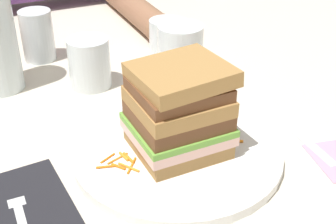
{
  "coord_description": "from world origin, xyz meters",
  "views": [
    {
      "loc": [
        -0.21,
        -0.47,
        0.38
      ],
      "look_at": [
        0.01,
        0.02,
        0.05
      ],
      "focal_mm": 49.7,
      "sensor_mm": 36.0,
      "label": 1
    }
  ],
  "objects": [
    {
      "name": "carrot_shred_1",
      "position": [
        -0.06,
        -0.02,
        0.01
      ],
      "size": [
        0.02,
        0.03,
        0.0
      ],
      "primitive_type": "cylinder",
      "rotation": [
        0.0,
        1.57,
        4.05
      ],
      "color": "orange",
      "rests_on": "main_plate"
    },
    {
      "name": "ground_plane",
      "position": [
        0.0,
        0.0,
        0.0
      ],
      "size": [
        3.0,
        3.0,
        0.0
      ],
      "primitive_type": "plane",
      "color": "beige"
    },
    {
      "name": "sandwich",
      "position": [
        0.01,
        -0.01,
        0.07
      ],
      "size": [
        0.12,
        0.12,
        0.12
      ],
      "color": "#A87A42",
      "rests_on": "main_plate"
    },
    {
      "name": "carrot_shred_9",
      "position": [
        0.1,
        0.01,
        0.01
      ],
      "size": [
        0.03,
        0.01,
        0.0
      ],
      "primitive_type": "cylinder",
      "rotation": [
        0.0,
        1.57,
        6.04
      ],
      "color": "orange",
      "rests_on": "main_plate"
    },
    {
      "name": "carrot_shred_4",
      "position": [
        -0.07,
        -0.02,
        0.02
      ],
      "size": [
        0.01,
        0.02,
        0.0
      ],
      "primitive_type": "cylinder",
      "rotation": [
        0.0,
        1.57,
        2.19
      ],
      "color": "orange",
      "rests_on": "main_plate"
    },
    {
      "name": "fork",
      "position": [
        -0.2,
        -0.04,
        0.0
      ],
      "size": [
        0.02,
        0.17,
        0.0
      ],
      "color": "silver",
      "rests_on": "napkin_dark"
    },
    {
      "name": "carrot_shred_12",
      "position": [
        0.09,
        0.0,
        0.02
      ],
      "size": [
        0.02,
        0.03,
        0.0
      ],
      "primitive_type": "cylinder",
      "rotation": [
        0.0,
        1.57,
        4.21
      ],
      "color": "orange",
      "rests_on": "main_plate"
    },
    {
      "name": "carrot_shred_13",
      "position": [
        0.09,
        -0.03,
        0.02
      ],
      "size": [
        0.03,
        0.02,
        0.0
      ],
      "primitive_type": "cylinder",
      "rotation": [
        0.0,
        1.57,
        5.77
      ],
      "color": "orange",
      "rests_on": "main_plate"
    },
    {
      "name": "napkin_dark",
      "position": [
        -0.2,
        -0.02,
        0.0
      ],
      "size": [
        0.13,
        0.16,
        0.0
      ],
      "primitive_type": "cube",
      "rotation": [
        0.0,
        0.0,
        0.08
      ],
      "color": "black",
      "rests_on": "ground_plane"
    },
    {
      "name": "carrot_shred_10",
      "position": [
        0.09,
        -0.01,
        0.02
      ],
      "size": [
        0.02,
        0.01,
        0.0
      ],
      "primitive_type": "cylinder",
      "rotation": [
        0.0,
        1.57,
        5.81
      ],
      "color": "orange",
      "rests_on": "main_plate"
    },
    {
      "name": "main_plate",
      "position": [
        0.01,
        -0.01,
        0.01
      ],
      "size": [
        0.28,
        0.28,
        0.01
      ],
      "primitive_type": "cylinder",
      "color": "white",
      "rests_on": "ground_plane"
    },
    {
      "name": "knife",
      "position": [
        0.2,
        -0.03,
        0.0
      ],
      "size": [
        0.03,
        0.2,
        0.0
      ],
      "color": "silver",
      "rests_on": "ground_plane"
    },
    {
      "name": "empty_tumbler_1",
      "position": [
        -0.03,
        0.24,
        0.04
      ],
      "size": [
        0.07,
        0.07,
        0.09
      ],
      "primitive_type": "cylinder",
      "color": "silver",
      "rests_on": "ground_plane"
    },
    {
      "name": "juice_glass",
      "position": [
        0.12,
        0.19,
        0.04
      ],
      "size": [
        0.08,
        0.08,
        0.1
      ],
      "color": "white",
      "rests_on": "ground_plane"
    },
    {
      "name": "carrot_shred_6",
      "position": [
        -0.07,
        0.0,
        0.01
      ],
      "size": [
        0.03,
        0.01,
        0.0
      ],
      "primitive_type": "cylinder",
      "rotation": [
        0.0,
        1.57,
        0.34
      ],
      "color": "orange",
      "rests_on": "main_plate"
    },
    {
      "name": "empty_tumbler_2",
      "position": [
        -0.09,
        0.39,
        0.05
      ],
      "size": [
        0.06,
        0.06,
        0.1
      ],
      "primitive_type": "cylinder",
      "color": "silver",
      "rests_on": "ground_plane"
    },
    {
      "name": "carrot_shred_7",
      "position": [
        -0.08,
        0.01,
        0.01
      ],
      "size": [
        0.02,
        0.01,
        0.0
      ],
      "primitive_type": "cylinder",
      "rotation": [
        0.0,
        1.57,
        3.62
      ],
      "color": "orange",
      "rests_on": "main_plate"
    },
    {
      "name": "carrot_shred_2",
      "position": [
        -0.09,
        -0.01,
        0.02
      ],
      "size": [
        0.02,
        0.01,
        0.0
      ],
      "primitive_type": "cylinder",
      "rotation": [
        0.0,
        1.57,
        6.02
      ],
      "color": "orange",
      "rests_on": "main_plate"
    },
    {
      "name": "carrot_shred_0",
      "position": [
        -0.06,
        -0.01,
        0.02
      ],
      "size": [
        0.01,
        0.03,
        0.0
      ],
      "primitive_type": "cylinder",
      "rotation": [
        0.0,
        1.57,
        4.88
      ],
      "color": "orange",
      "rests_on": "main_plate"
    },
    {
      "name": "carrot_shred_5",
      "position": [
        -0.06,
        0.0,
        0.02
      ],
      "size": [
        0.01,
        0.02,
        0.0
      ],
      "primitive_type": "cylinder",
      "rotation": [
        0.0,
        1.57,
        4.91
      ],
      "color": "orange",
      "rests_on": "main_plate"
    },
    {
      "name": "carrot_shred_11",
      "position": [
        0.08,
        -0.0,
        0.02
      ],
      "size": [
        0.01,
        0.02,
        0.0
      ],
      "primitive_type": "cylinder",
      "rotation": [
        0.0,
        1.57,
        1.29
      ],
      "color": "orange",
      "rests_on": "main_plate"
    },
    {
      "name": "empty_tumbler_0",
      "position": [
        0.14,
        0.31,
        0.04
      ],
      "size": [
        0.07,
        0.07,
        0.07
      ],
      "primitive_type": "cylinder",
      "color": "silver",
      "rests_on": "ground_plane"
    },
    {
      "name": "carrot_shred_3",
      "position": [
        -0.06,
        -0.02,
        0.02
      ],
      "size": [
        0.02,
        0.03,
        0.0
      ],
      "primitive_type": "cylinder",
      "rotation": [
        0.0,
        1.57,
        5.3
      ],
      "color": "orange",
      "rests_on": "main_plate"
    },
    {
      "name": "carrot_shred_8",
      "position": [
        0.11,
        0.01,
        0.02
      ],
      "size": [
        0.03,
        0.02,
        0.0
      ],
      "primitive_type": "cylinder",
      "rotation": [
        0.0,
        1.57,
        3.58
      ],
      "color": "orange",
      "rests_on": "main_plate"
    }
  ]
}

